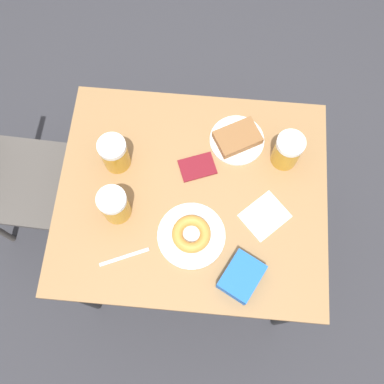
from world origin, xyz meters
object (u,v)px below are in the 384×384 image
fork (124,257)px  napkin_folded (265,216)px  plate_with_donut (191,235)px  beer_mug_right (287,151)px  blue_pouch (242,277)px  passport_near_edge (197,167)px  beer_mug_left (115,205)px  beer_mug_center (115,154)px  plate_with_cake (237,139)px

fork → napkin_folded: bearing=-68.3°
plate_with_donut → fork: size_ratio=1.43×
beer_mug_right → blue_pouch: size_ratio=0.81×
plate_with_donut → blue_pouch: bearing=-126.2°
beer_mug_right → passport_near_edge: bearing=101.2°
beer_mug_left → blue_pouch: size_ratio=0.81×
beer_mug_left → beer_mug_center: same height
plate_with_donut → napkin_folded: bearing=-69.5°
plate_with_cake → napkin_folded: (-0.28, -0.11, -0.01)m
plate_with_donut → beer_mug_right: bearing=-44.3°
plate_with_cake → beer_mug_right: bearing=-108.4°
passport_near_edge → blue_pouch: size_ratio=0.86×
napkin_folded → beer_mug_right: bearing=-15.2°
plate_with_donut → blue_pouch: (-0.13, -0.18, 0.01)m
beer_mug_center → passport_near_edge: (0.00, -0.29, -0.07)m
beer_mug_right → napkin_folded: size_ratio=0.73×
napkin_folded → passport_near_edge: 0.30m
plate_with_donut → fork: plate_with_donut is taller
beer_mug_right → fork: bearing=127.8°
plate_with_cake → beer_mug_center: 0.45m
beer_mug_right → napkin_folded: beer_mug_right is taller
plate_with_donut → beer_mug_center: 0.39m
beer_mug_center → napkin_folded: (-0.16, -0.54, -0.07)m
plate_with_donut → beer_mug_center: bearing=49.2°
blue_pouch → fork: bearing=84.9°
napkin_folded → passport_near_edge: (0.16, 0.25, 0.00)m
plate_with_cake → plate_with_donut: bearing=160.0°
plate_with_donut → blue_pouch: size_ratio=1.33×
plate_with_donut → beer_mug_center: size_ratio=1.66×
passport_near_edge → blue_pouch: blue_pouch is taller
plate_with_donut → beer_mug_left: 0.28m
blue_pouch → beer_mug_right: bearing=-16.7°
fork → passport_near_edge: bearing=-32.0°
beer_mug_left → fork: 0.18m
plate_with_cake → blue_pouch: 0.50m
beer_mug_left → blue_pouch: beer_mug_left is taller
plate_with_cake → beer_mug_center: bearing=106.0°
plate_with_cake → beer_mug_center: beer_mug_center is taller
blue_pouch → passport_near_edge: bearing=24.7°
beer_mug_left → fork: beer_mug_left is taller
beer_mug_right → passport_near_edge: 0.32m
passport_near_edge → blue_pouch: bearing=-155.3°
beer_mug_center → fork: 0.36m
beer_mug_left → fork: bearing=-164.1°
beer_mug_right → plate_with_donut: bearing=135.7°
beer_mug_center → fork: bearing=-168.1°
plate_with_donut → fork: (-0.09, 0.22, -0.02)m
beer_mug_center → blue_pouch: 0.60m
plate_with_cake → napkin_folded: 0.30m
beer_mug_left → beer_mug_right: bearing=-66.3°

